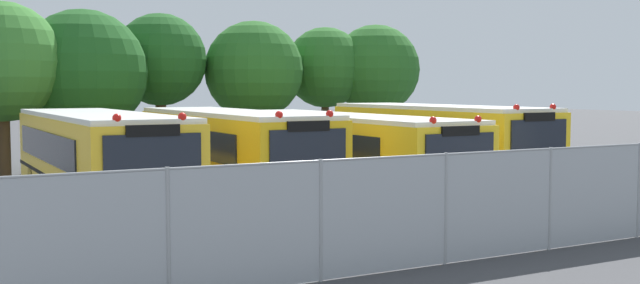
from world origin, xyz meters
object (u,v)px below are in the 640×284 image
Objects in this scene: school_bus_1 at (230,152)px; tree_3 at (158,58)px; school_bus_0 at (98,158)px; school_bus_2 at (340,149)px; tree_1 at (3,62)px; tree_4 at (252,71)px; tree_2 at (87,70)px; tree_6 at (375,69)px; school_bus_3 at (436,142)px; tree_5 at (328,67)px.

tree_3 is (1.20, 11.05, 3.07)m from school_bus_1.
school_bus_2 is at bearing -179.90° from school_bus_0.
tree_1 is 10.42m from tree_4.
school_bus_0 is at bearing 0.79° from school_bus_2.
tree_6 is at bearing 2.68° from tree_2.
school_bus_3 is 11.55m from tree_5.
school_bus_1 is at bearing -116.39° from tree_4.
tree_6 is (4.22, 10.30, 2.68)m from school_bus_3.
tree_3 is 4.13m from tree_4.
tree_3 is at bearing -77.84° from school_bus_2.
tree_6 is (6.24, -0.25, 0.17)m from tree_4.
tree_1 reaches higher than tree_5.
tree_2 is at bearing -177.32° from tree_6.
school_bus_2 is 1.87× the size of tree_6.
school_bus_3 reaches higher than school_bus_1.
school_bus_2 is at bearing -77.59° from tree_3.
tree_4 is 0.99× the size of tree_6.
tree_3 is 1.02× the size of tree_6.
tree_1 reaches higher than school_bus_2.
tree_6 is at bearing -111.44° from school_bus_3.
tree_6 is at bearing -127.61° from school_bus_2.
school_bus_3 is at bearing -112.28° from tree_6.
school_bus_2 is 11.48m from tree_2.
tree_2 reaches higher than school_bus_0.
school_bus_1 is 7.29m from school_bus_3.
tree_4 is (10.28, 1.68, -0.18)m from tree_1.
school_bus_0 is 1.63× the size of tree_5.
tree_1 is 1.04× the size of tree_5.
school_bus_3 is at bearing 179.92° from school_bus_0.
school_bus_2 is at bearing -60.14° from tree_2.
school_bus_1 is 1.54× the size of tree_3.
school_bus_2 is 1.89× the size of tree_4.
school_bus_3 is 1.55× the size of tree_2.
tree_4 is at bearing -173.21° from tree_5.
tree_2 is at bearing -60.39° from school_bus_2.
tree_4 is (5.28, 10.63, 2.55)m from school_bus_1.
tree_4 is (1.65, 10.59, 2.62)m from school_bus_2.
tree_6 is (2.19, -0.73, -0.08)m from tree_5.
school_bus_3 is (10.98, 0.17, 0.03)m from school_bus_0.
school_bus_1 is 10.61m from tree_1.
school_bus_1 is 15.73m from tree_6.
school_bus_0 is 1.61× the size of tree_4.
tree_1 is at bearing -171.42° from tree_5.
tree_2 reaches higher than school_bus_1.
school_bus_2 is 1.21× the size of school_bus_3.
school_bus_3 is (7.29, 0.08, 0.04)m from school_bus_1.
tree_3 is at bearing 22.49° from tree_2.
tree_3 is 1.03× the size of tree_4.
tree_5 is at bearing 8.58° from tree_1.
school_bus_1 is 10.25m from tree_2.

